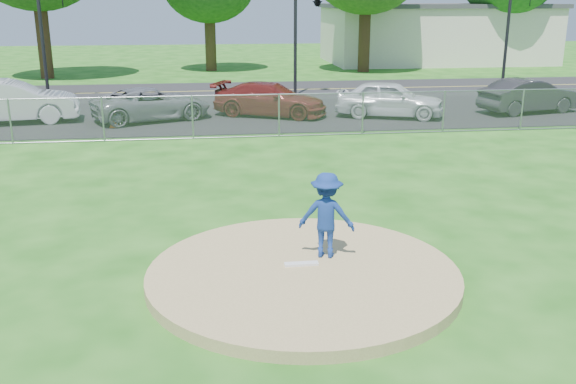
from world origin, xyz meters
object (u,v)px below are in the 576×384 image
at_px(parked_car_darkred, 270,99).
at_px(parked_car_pearl, 390,99).
at_px(traffic_signal_center, 315,0).
at_px(parked_car_gray, 152,104).
at_px(traffic_cone, 114,117).
at_px(pitcher, 326,215).
at_px(commercial_building, 435,33).
at_px(traffic_signal_right, 512,25).
at_px(traffic_signal_left, 46,28).
at_px(parked_car_white, 11,102).
at_px(parked_car_charcoal, 529,96).

distance_m(parked_car_darkred, parked_car_pearl, 4.91).
relative_size(traffic_signal_center, parked_car_gray, 1.20).
xyz_separation_m(traffic_signal_center, traffic_cone, (-8.94, -7.50, -4.23)).
relative_size(pitcher, parked_car_gray, 0.33).
relative_size(commercial_building, parked_car_gray, 3.52).
bearing_deg(traffic_signal_right, traffic_cone, -158.66).
distance_m(traffic_signal_left, parked_car_white, 6.57).
relative_size(parked_car_darkred, parked_car_pearl, 1.08).
relative_size(traffic_signal_center, traffic_cone, 7.48).
bearing_deg(parked_car_pearl, parked_car_darkred, 98.65).
relative_size(traffic_cone, parked_car_pearl, 0.17).
bearing_deg(traffic_signal_right, parked_car_white, -165.40).
distance_m(traffic_signal_left, traffic_signal_right, 23.00).
height_order(commercial_building, parked_car_white, commercial_building).
height_order(traffic_signal_right, parked_car_darkred, traffic_signal_right).
height_order(traffic_signal_left, parked_car_charcoal, traffic_signal_left).
height_order(commercial_building, traffic_signal_center, traffic_signal_center).
xyz_separation_m(traffic_signal_right, pitcher, (-13.73, -21.44, -2.38)).
height_order(pitcher, parked_car_pearl, pitcher).
bearing_deg(pitcher, traffic_signal_right, -104.63).
relative_size(traffic_signal_left, parked_car_pearl, 1.29).
xyz_separation_m(parked_car_white, parked_car_gray, (5.37, -0.10, -0.18)).
distance_m(traffic_signal_center, parked_car_white, 14.83).
height_order(commercial_building, parked_car_charcoal, commercial_building).
bearing_deg(parked_car_white, traffic_signal_right, -83.83).
relative_size(traffic_signal_center, parked_car_darkred, 1.19).
xyz_separation_m(traffic_signal_center, parked_car_charcoal, (8.15, -6.46, -3.89)).
distance_m(commercial_building, parked_car_charcoal, 22.83).
relative_size(traffic_signal_center, pitcher, 3.59).
height_order(commercial_building, parked_car_gray, commercial_building).
bearing_deg(parked_car_gray, parked_car_darkred, -107.85).
bearing_deg(pitcher, parked_car_white, -40.18).
height_order(traffic_signal_center, parked_car_gray, traffic_signal_center).
height_order(traffic_signal_center, pitcher, traffic_signal_center).
bearing_deg(parked_car_gray, parked_car_charcoal, -113.25).
bearing_deg(traffic_signal_center, traffic_signal_right, 0.00).
distance_m(traffic_signal_right, parked_car_white, 24.18).
distance_m(pitcher, traffic_cone, 14.98).
distance_m(pitcher, parked_car_white, 18.09).
bearing_deg(traffic_signal_right, parked_car_darkred, -156.14).
bearing_deg(traffic_signal_right, parked_car_gray, -161.00).
distance_m(traffic_cone, parked_car_white, 4.33).
distance_m(traffic_signal_right, parked_car_gray, 19.12).
distance_m(traffic_signal_left, traffic_signal_center, 12.79).
distance_m(traffic_signal_center, parked_car_charcoal, 11.10).
distance_m(commercial_building, parked_car_white, 33.39).
relative_size(commercial_building, traffic_signal_right, 2.93).
bearing_deg(traffic_cone, parked_car_darkred, 15.62).
bearing_deg(parked_car_charcoal, parked_car_gray, 75.36).
bearing_deg(parked_car_darkred, parked_car_white, 115.93).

